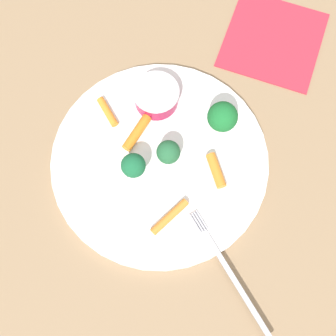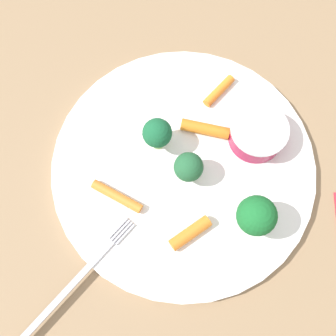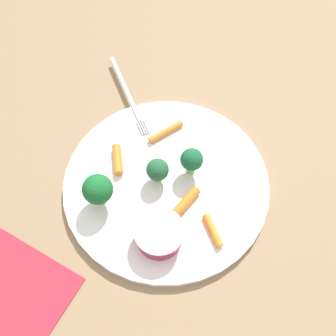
{
  "view_description": "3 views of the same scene",
  "coord_description": "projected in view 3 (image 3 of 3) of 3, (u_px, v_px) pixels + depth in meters",
  "views": [
    {
      "loc": [
        0.2,
        0.0,
        0.57
      ],
      "look_at": [
        0.02,
        0.01,
        0.02
      ],
      "focal_mm": 46.99,
      "sensor_mm": 36.0,
      "label": 1
    },
    {
      "loc": [
        0.07,
        0.13,
        0.44
      ],
      "look_at": [
        0.02,
        0.0,
        0.03
      ],
      "focal_mm": 43.16,
      "sensor_mm": 36.0,
      "label": 2
    },
    {
      "loc": [
        -0.24,
        -0.03,
        0.45
      ],
      "look_at": [
        0.02,
        -0.0,
        0.02
      ],
      "focal_mm": 37.16,
      "sensor_mm": 36.0,
      "label": 3
    }
  ],
  "objects": [
    {
      "name": "carrot_stick_3",
      "position": [
        185.0,
        203.0,
        0.47
      ],
      "size": [
        0.05,
        0.04,
        0.01
      ],
      "primitive_type": "cylinder",
      "rotation": [
        1.57,
        0.0,
        4.12
      ],
      "color": "orange",
      "rests_on": "plate"
    },
    {
      "name": "carrot_stick_1",
      "position": [
        118.0,
        160.0,
        0.51
      ],
      "size": [
        0.05,
        0.02,
        0.01
      ],
      "primitive_type": "cylinder",
      "rotation": [
        1.57,
        0.0,
        1.81
      ],
      "color": "orange",
      "rests_on": "plate"
    },
    {
      "name": "broccoli_floret_1",
      "position": [
        192.0,
        160.0,
        0.48
      ],
      "size": [
        0.03,
        0.03,
        0.05
      ],
      "color": "#8ABB67",
      "rests_on": "plate"
    },
    {
      "name": "ground_plane",
      "position": [
        166.0,
        183.0,
        0.51
      ],
      "size": [
        2.4,
        2.4,
        0.0
      ],
      "primitive_type": "plane",
      "color": "#917353"
    },
    {
      "name": "plate",
      "position": [
        166.0,
        181.0,
        0.5
      ],
      "size": [
        0.3,
        0.3,
        0.01
      ],
      "primitive_type": "cylinder",
      "color": "white",
      "rests_on": "ground_plane"
    },
    {
      "name": "sauce_cup",
      "position": [
        158.0,
        234.0,
        0.44
      ],
      "size": [
        0.06,
        0.06,
        0.03
      ],
      "color": "#9D143C",
      "rests_on": "plate"
    },
    {
      "name": "carrot_stick_0",
      "position": [
        213.0,
        230.0,
        0.45
      ],
      "size": [
        0.05,
        0.03,
        0.01
      ],
      "primitive_type": "cylinder",
      "rotation": [
        1.57,
        0.0,
        2.03
      ],
      "color": "orange",
      "rests_on": "plate"
    },
    {
      "name": "broccoli_floret_2",
      "position": [
        98.0,
        190.0,
        0.45
      ],
      "size": [
        0.04,
        0.04,
        0.06
      ],
      "color": "#96B259",
      "rests_on": "plate"
    },
    {
      "name": "fork",
      "position": [
        128.0,
        95.0,
        0.58
      ],
      "size": [
        0.17,
        0.09,
        0.0
      ],
      "color": "#B2B0BB",
      "rests_on": "plate"
    },
    {
      "name": "carrot_stick_2",
      "position": [
        166.0,
        132.0,
        0.54
      ],
      "size": [
        0.05,
        0.05,
        0.01
      ],
      "primitive_type": "cylinder",
      "rotation": [
        1.57,
        0.0,
        3.84
      ],
      "color": "orange",
      "rests_on": "plate"
    },
    {
      "name": "broccoli_floret_0",
      "position": [
        158.0,
        169.0,
        0.48
      ],
      "size": [
        0.03,
        0.03,
        0.04
      ],
      "color": "#82AB5C",
      "rests_on": "plate"
    },
    {
      "name": "napkin",
      "position": [
        3.0,
        305.0,
        0.42
      ],
      "size": [
        0.19,
        0.19,
        0.0
      ],
      "primitive_type": "cube",
      "rotation": [
        0.0,
        0.0,
        -0.4
      ],
      "color": "#B4293A",
      "rests_on": "ground_plane"
    }
  ]
}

